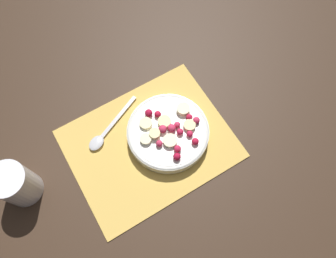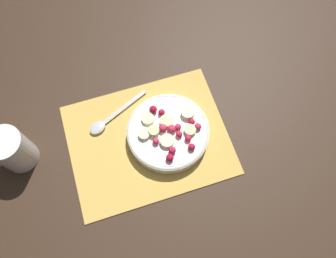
# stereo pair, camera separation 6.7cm
# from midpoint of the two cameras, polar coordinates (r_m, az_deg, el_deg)

# --- Properties ---
(ground_plane) EXTENTS (3.00, 3.00, 0.00)m
(ground_plane) POSITION_cam_midpoint_polar(r_m,az_deg,el_deg) (0.81, -1.10, -2.13)
(ground_plane) COLOR #382619
(placemat) EXTENTS (0.38, 0.30, 0.01)m
(placemat) POSITION_cam_midpoint_polar(r_m,az_deg,el_deg) (0.80, -1.10, -2.06)
(placemat) COLOR #E0B251
(placemat) RESTS_ON ground_plane
(fruit_bowl) EXTENTS (0.20, 0.20, 0.05)m
(fruit_bowl) POSITION_cam_midpoint_polar(r_m,az_deg,el_deg) (0.79, 2.45, -0.78)
(fruit_bowl) COLOR silver
(fruit_bowl) RESTS_ON placemat
(spoon) EXTENTS (0.17, 0.09, 0.01)m
(spoon) POSITION_cam_midpoint_polar(r_m,az_deg,el_deg) (0.82, -8.43, 1.15)
(spoon) COLOR silver
(spoon) RESTS_ON placemat
(drinking_glass) EXTENTS (0.08, 0.08, 0.11)m
(drinking_glass) POSITION_cam_midpoint_polar(r_m,az_deg,el_deg) (0.81, -23.33, -3.62)
(drinking_glass) COLOR white
(drinking_glass) RESTS_ON ground_plane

